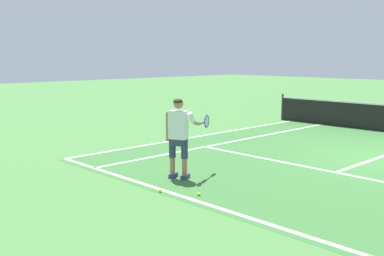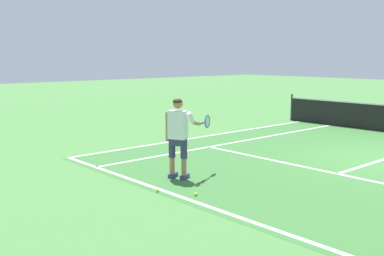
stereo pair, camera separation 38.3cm
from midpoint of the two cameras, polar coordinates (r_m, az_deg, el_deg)
name	(u,v)px [view 2 (the right image)]	position (r m, az deg, el deg)	size (l,w,h in m)	color
court_inner_surface	(368,164)	(11.91, 21.93, -4.24)	(10.98, 10.49, 0.00)	#387033
line_baseline	(220,211)	(7.86, 4.94, -10.23)	(10.98, 0.10, 0.01)	white
line_service	(338,174)	(10.74, 18.68, -5.44)	(8.23, 0.10, 0.01)	white
line_singles_left	(241,141)	(14.17, 6.91, -1.64)	(0.10, 10.09, 0.01)	white
line_doubles_left	(210,135)	(15.10, 3.00, -0.94)	(0.10, 10.09, 0.01)	white
tennis_player	(179,133)	(9.64, -0.53, -0.58)	(0.56, 1.23, 1.71)	navy
tennis_ball_near_feet	(158,190)	(8.87, -3.08, -7.78)	(0.07, 0.07, 0.07)	#CCE02D
tennis_ball_by_baseline	(196,194)	(8.62, 1.75, -8.26)	(0.07, 0.07, 0.07)	#CCE02D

